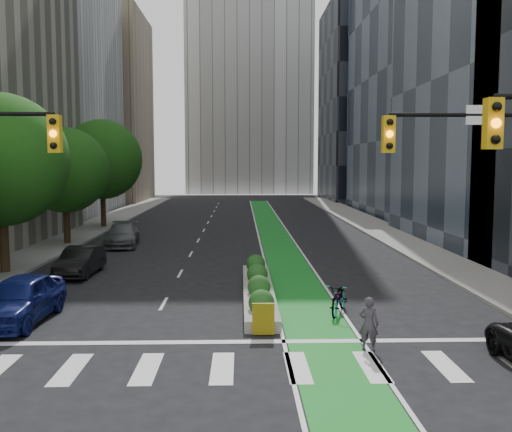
{
  "coord_description": "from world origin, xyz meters",
  "views": [
    {
      "loc": [
        0.5,
        -15.72,
        5.45
      ],
      "look_at": [
        1.2,
        10.34,
        3.0
      ],
      "focal_mm": 40.0,
      "sensor_mm": 36.0,
      "label": 1
    }
  ],
  "objects": [
    {
      "name": "parked_car_left_near",
      "position": [
        -7.05,
        3.55,
        0.81
      ],
      "size": [
        2.11,
        4.83,
        1.62
      ],
      "primitive_type": "imported",
      "rotation": [
        0.0,
        0.0,
        -0.04
      ],
      "color": "#0D1653",
      "rests_on": "ground"
    },
    {
      "name": "ground",
      "position": [
        0.0,
        0.0,
        0.0
      ],
      "size": [
        160.0,
        160.0,
        0.0
      ],
      "primitive_type": "plane",
      "color": "black",
      "rests_on": "ground"
    },
    {
      "name": "parked_car_left_mid",
      "position": [
        -7.29,
        11.73,
        0.68
      ],
      "size": [
        1.59,
        4.2,
        1.37
      ],
      "primitive_type": "imported",
      "rotation": [
        0.0,
        0.0,
        -0.03
      ],
      "color": "black",
      "rests_on": "ground"
    },
    {
      "name": "building_dark_end",
      "position": [
        20.0,
        68.0,
        14.0
      ],
      "size": [
        14.0,
        18.0,
        28.0
      ],
      "primitive_type": "cube",
      "color": "black",
      "rests_on": "ground"
    },
    {
      "name": "sidewalk_right",
      "position": [
        11.8,
        25.0,
        0.07
      ],
      "size": [
        3.6,
        90.0,
        0.15
      ],
      "primitive_type": "cube",
      "color": "gray",
      "rests_on": "ground"
    },
    {
      "name": "median_planter",
      "position": [
        1.2,
        7.04,
        0.37
      ],
      "size": [
        1.2,
        10.26,
        1.1
      ],
      "color": "gray",
      "rests_on": "ground"
    },
    {
      "name": "bike_lane_paint",
      "position": [
        3.0,
        30.0,
        0.01
      ],
      "size": [
        2.2,
        70.0,
        0.01
      ],
      "primitive_type": "cube",
      "color": "#188524",
      "rests_on": "ground"
    },
    {
      "name": "building_glass_far",
      "position": [
        21.0,
        45.0,
        21.0
      ],
      "size": [
        14.0,
        24.0,
        42.0
      ],
      "primitive_type": "cube",
      "color": "#19212D",
      "rests_on": "ground"
    },
    {
      "name": "cyclist",
      "position": [
        4.2,
        0.32,
        0.79
      ],
      "size": [
        0.68,
        0.58,
        1.59
      ],
      "primitive_type": "imported",
      "rotation": [
        0.0,
        0.0,
        2.72
      ],
      "color": "#3B343E",
      "rests_on": "ground"
    },
    {
      "name": "sidewalk_left",
      "position": [
        -11.8,
        25.0,
        0.07
      ],
      "size": [
        3.6,
        90.0,
        0.15
      ],
      "primitive_type": "cube",
      "color": "gray",
      "rests_on": "ground"
    },
    {
      "name": "parked_car_left_far",
      "position": [
        -7.28,
        21.45,
        0.73
      ],
      "size": [
        2.55,
        5.24,
        1.47
      ],
      "primitive_type": "imported",
      "rotation": [
        0.0,
        0.0,
        0.1
      ],
      "color": "#4F5153",
      "rests_on": "ground"
    },
    {
      "name": "bicycle",
      "position": [
        4.05,
        4.44,
        0.56
      ],
      "size": [
        1.45,
        2.26,
        1.12
      ],
      "primitive_type": "imported",
      "rotation": [
        0.0,
        0.0,
        -0.36
      ],
      "color": "gray",
      "rests_on": "ground"
    },
    {
      "name": "tree_midfar",
      "position": [
        -11.0,
        22.0,
        4.95
      ],
      "size": [
        5.6,
        5.6,
        7.76
      ],
      "color": "black",
      "rests_on": "ground"
    },
    {
      "name": "tree_mid",
      "position": [
        -11.0,
        12.0,
        5.57
      ],
      "size": [
        6.4,
        6.4,
        8.78
      ],
      "color": "black",
      "rests_on": "ground"
    },
    {
      "name": "building_tan_far",
      "position": [
        -20.0,
        66.0,
        13.0
      ],
      "size": [
        14.0,
        16.0,
        26.0
      ],
      "primitive_type": "cube",
      "color": "tan",
      "rests_on": "ground"
    },
    {
      "name": "tree_far",
      "position": [
        -11.0,
        32.0,
        5.69
      ],
      "size": [
        6.6,
        6.6,
        9.0
      ],
      "color": "black",
      "rests_on": "ground"
    }
  ]
}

